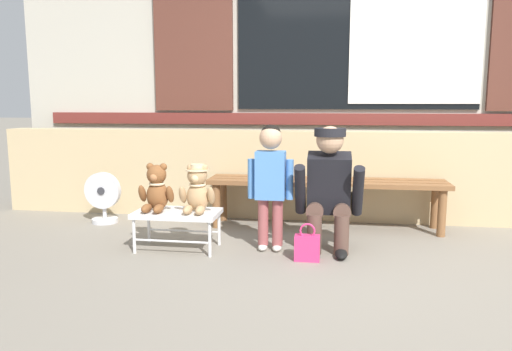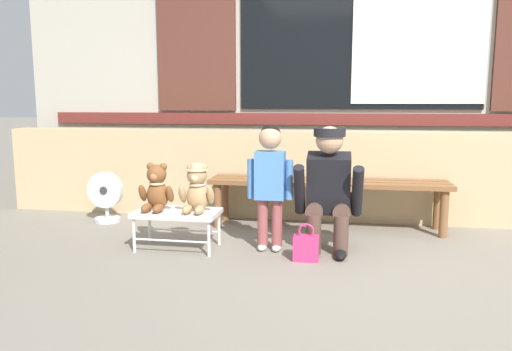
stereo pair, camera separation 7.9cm
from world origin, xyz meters
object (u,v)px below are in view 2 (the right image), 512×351
object	(u,v)px
teddy_bear_plain	(157,189)
small_display_bench	(177,215)
adult_crouching	(330,189)
teddy_bear_with_hat	(197,189)
floor_fan	(106,197)
wooden_bench_long	(327,187)
child_standing	(270,174)
handbag_on_ground	(306,247)

from	to	relation	value
teddy_bear_plain	small_display_bench	bearing A→B (deg)	-0.51
teddy_bear_plain	adult_crouching	distance (m)	1.32
teddy_bear_with_hat	adult_crouching	distance (m)	1.00
small_display_bench	floor_fan	bearing A→B (deg)	143.73
wooden_bench_long	teddy_bear_with_hat	world-z (taller)	teddy_bear_with_hat
small_display_bench	wooden_bench_long	bearing A→B (deg)	36.51
teddy_bear_with_hat	floor_fan	distance (m)	1.32
teddy_bear_plain	teddy_bear_with_hat	xyz separation A→B (m)	(0.32, 0.00, 0.01)
wooden_bench_long	child_standing	xyz separation A→B (m)	(-0.41, -0.74, 0.22)
wooden_bench_long	small_display_bench	distance (m)	1.39
child_standing	floor_fan	bearing A→B (deg)	159.90
child_standing	adult_crouching	size ratio (longest dim) A/B	1.01
wooden_bench_long	teddy_bear_with_hat	xyz separation A→B (m)	(-0.95, -0.82, 0.10)
small_display_bench	teddy_bear_with_hat	size ratio (longest dim) A/B	1.76
teddy_bear_with_hat	floor_fan	xyz separation A→B (m)	(-1.10, 0.69, -0.23)
small_display_bench	teddy_bear_plain	size ratio (longest dim) A/B	1.76
teddy_bear_plain	adult_crouching	xyz separation A→B (m)	(1.31, 0.13, 0.02)
teddy_bear_plain	child_standing	xyz separation A→B (m)	(0.87, 0.09, 0.13)
small_display_bench	child_standing	xyz separation A→B (m)	(0.71, 0.09, 0.33)
teddy_bear_plain	handbag_on_ground	xyz separation A→B (m)	(1.16, -0.12, -0.37)
small_display_bench	handbag_on_ground	xyz separation A→B (m)	(1.00, -0.11, -0.17)
handbag_on_ground	wooden_bench_long	bearing A→B (deg)	82.99
teddy_bear_plain	teddy_bear_with_hat	bearing A→B (deg)	0.13
teddy_bear_with_hat	child_standing	distance (m)	0.57
wooden_bench_long	floor_fan	distance (m)	2.06
wooden_bench_long	adult_crouching	world-z (taller)	adult_crouching
small_display_bench	teddy_bear_with_hat	xyz separation A→B (m)	(0.16, 0.00, 0.21)
small_display_bench	teddy_bear_plain	world-z (taller)	teddy_bear_plain
adult_crouching	floor_fan	bearing A→B (deg)	165.05
handbag_on_ground	teddy_bear_plain	bearing A→B (deg)	174.32
wooden_bench_long	small_display_bench	bearing A→B (deg)	-143.49
small_display_bench	teddy_bear_with_hat	bearing A→B (deg)	0.77
small_display_bench	handbag_on_ground	distance (m)	1.02
small_display_bench	floor_fan	size ratio (longest dim) A/B	1.33
wooden_bench_long	teddy_bear_with_hat	bearing A→B (deg)	-139.22
small_display_bench	floor_fan	xyz separation A→B (m)	(-0.94, 0.69, -0.03)
adult_crouching	teddy_bear_plain	bearing A→B (deg)	-174.28
handbag_on_ground	floor_fan	world-z (taller)	floor_fan
small_display_bench	adult_crouching	distance (m)	1.18
child_standing	teddy_bear_plain	bearing A→B (deg)	-174.27
teddy_bear_plain	child_standing	bearing A→B (deg)	5.73
teddy_bear_plain	handbag_on_ground	world-z (taller)	teddy_bear_plain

